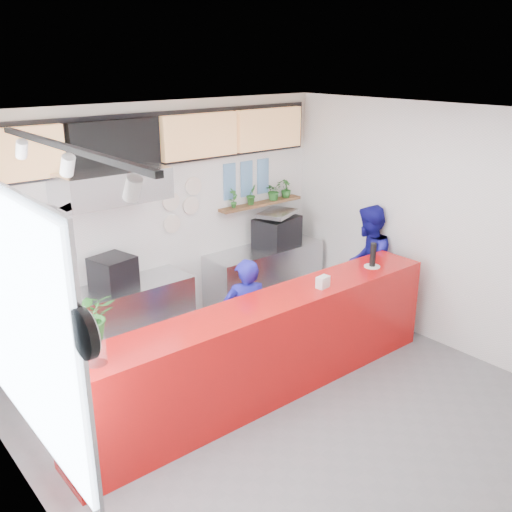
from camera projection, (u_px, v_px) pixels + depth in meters
floor at (291, 410)px, 5.97m from camera, size 5.00×5.00×0.00m
ceiling at (298, 117)px, 4.97m from camera, size 5.00×5.00×0.00m
wall_back at (160, 222)px, 7.29m from camera, size 5.00×0.00×5.00m
wall_left at (33, 360)px, 3.97m from camera, size 0.00×5.00×5.00m
wall_right at (443, 229)px, 6.98m from camera, size 0.00×5.00×5.00m
service_counter at (267, 349)px, 6.08m from camera, size 4.50×0.60×1.10m
cream_band at (156, 135)px, 6.92m from camera, size 5.00×0.02×0.80m
prep_bench at (121, 321)px, 6.94m from camera, size 1.80×0.60×0.90m
panini_oven at (113, 273)px, 6.70m from camera, size 0.52×0.52×0.39m
extraction_hood at (111, 185)px, 6.34m from camera, size 1.20×0.70×0.35m
hood_lip at (112, 202)px, 6.41m from camera, size 1.20×0.69×0.31m
right_bench at (264, 277)px, 8.32m from camera, size 1.80×0.60×0.90m
espresso_machine at (277, 231)px, 8.25m from camera, size 0.73×0.59×0.41m
espresso_tray at (277, 213)px, 8.16m from camera, size 0.69×0.59×0.05m
herb_shelf at (261, 204)px, 8.18m from camera, size 1.40×0.18×0.04m
menu_board_far_left at (11, 155)px, 5.80m from camera, size 1.10×0.10×0.55m
menu_board_mid_left at (116, 144)px, 6.50m from camera, size 1.10×0.10×0.55m
menu_board_mid_right at (200, 136)px, 7.20m from camera, size 1.10×0.10×0.55m
menu_board_far_right at (269, 129)px, 7.89m from camera, size 1.10×0.10×0.55m
soffit at (157, 139)px, 6.91m from camera, size 4.80×0.04×0.65m
window_pane at (19, 319)px, 4.14m from camera, size 0.04×2.20×1.90m
window_frame at (22, 318)px, 4.15m from camera, size 0.03×2.30×2.00m
wall_clock_rim at (84, 334)px, 3.16m from camera, size 0.05×0.30×0.30m
wall_clock_face at (89, 332)px, 3.17m from camera, size 0.02×0.26×0.26m
track_rail at (66, 147)px, 3.73m from camera, size 0.05×2.40×0.04m
dec_plate_a at (171, 201)px, 7.28m from camera, size 0.24×0.03×0.24m
dec_plate_b at (191, 205)px, 7.49m from camera, size 0.24×0.03×0.24m
dec_plate_c at (172, 224)px, 7.37m from camera, size 0.24×0.03×0.24m
dec_plate_d at (193, 186)px, 7.44m from camera, size 0.24×0.03×0.24m
photo_frame_a at (229, 173)px, 7.77m from camera, size 0.20×0.02×0.25m
photo_frame_b at (247, 170)px, 7.95m from camera, size 0.20×0.02×0.25m
photo_frame_c at (263, 167)px, 8.13m from camera, size 0.20×0.02×0.25m
photo_frame_d at (230, 191)px, 7.85m from camera, size 0.20×0.02×0.25m
photo_frame_e at (247, 188)px, 8.03m from camera, size 0.20×0.02×0.25m
photo_frame_f at (263, 185)px, 8.21m from camera, size 0.20×0.02×0.25m
staff_center at (246, 318)px, 6.44m from camera, size 0.61×0.53×1.41m
staff_right at (367, 264)px, 7.82m from camera, size 0.98×0.89×1.63m
herb_a at (234, 198)px, 7.83m from camera, size 0.17×0.14×0.27m
herb_b at (251, 195)px, 8.02m from camera, size 0.19×0.17×0.28m
herb_c at (274, 190)px, 8.27m from camera, size 0.31×0.28×0.28m
herb_d at (286, 189)px, 8.42m from camera, size 0.18×0.17×0.26m
glass_vase at (95, 351)px, 4.68m from camera, size 0.23×0.23×0.23m
basil_vase at (91, 316)px, 4.57m from camera, size 0.46×0.43×0.42m
napkin_holder at (323, 282)px, 6.24m from camera, size 0.16×0.11×0.13m
white_plate at (372, 266)px, 6.87m from camera, size 0.23×0.23×0.01m
pepper_mill at (373, 255)px, 6.82m from camera, size 0.09×0.09×0.29m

